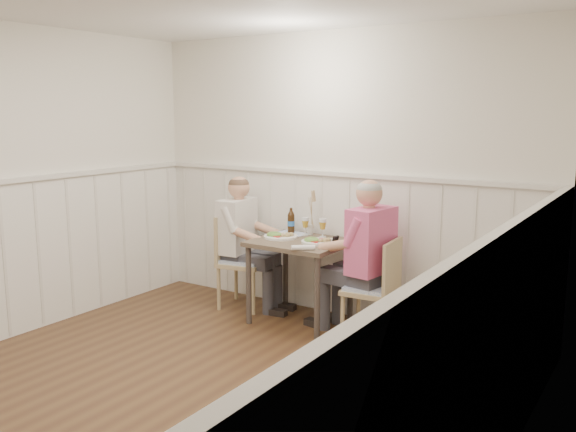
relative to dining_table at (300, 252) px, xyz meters
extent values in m
plane|color=#482D1B|center=(0.14, -1.84, -0.64)|extent=(4.50, 4.50, 0.00)
cube|color=white|center=(0.14, 0.41, 0.66)|extent=(4.00, 0.04, 2.60)
cube|color=white|center=(2.14, -1.84, 0.66)|extent=(0.04, 4.50, 2.60)
cube|color=silver|center=(0.14, 0.39, 0.01)|extent=(3.98, 0.03, 1.30)
cube|color=silver|center=(2.12, -1.84, 0.01)|extent=(0.03, 4.48, 1.30)
cube|color=silver|center=(0.14, 0.38, 0.68)|extent=(3.98, 0.06, 0.04)
cube|color=silver|center=(2.11, -1.84, 0.68)|extent=(0.06, 4.48, 0.04)
cube|color=brown|center=(0.00, 0.00, 0.09)|extent=(0.81, 0.70, 0.04)
cylinder|color=#3F3833|center=(-0.35, -0.30, -0.29)|extent=(0.05, 0.05, 0.71)
cylinder|color=#3F3833|center=(-0.35, 0.30, -0.29)|extent=(0.05, 0.05, 0.71)
cylinder|color=#3F3833|center=(0.35, -0.30, -0.29)|extent=(0.05, 0.05, 0.71)
cylinder|color=#3F3833|center=(0.35, 0.30, -0.29)|extent=(0.05, 0.05, 0.71)
cube|color=tan|center=(0.71, -0.04, -0.23)|extent=(0.43, 0.43, 0.04)
cube|color=#7391C7|center=(0.71, -0.04, -0.19)|extent=(0.39, 0.39, 0.03)
cube|color=tan|center=(0.89, -0.02, 0.01)|extent=(0.06, 0.41, 0.42)
cylinder|color=tan|center=(0.90, -0.20, -0.44)|extent=(0.03, 0.03, 0.39)
cylinder|color=tan|center=(0.55, -0.22, -0.44)|extent=(0.03, 0.03, 0.39)
cylinder|color=tan|center=(0.87, 0.15, -0.44)|extent=(0.03, 0.03, 0.39)
cylinder|color=tan|center=(0.53, 0.12, -0.44)|extent=(0.03, 0.03, 0.39)
cube|color=tan|center=(-0.68, 0.06, -0.20)|extent=(0.50, 0.50, 0.04)
cube|color=#7391C7|center=(-0.68, 0.06, -0.17)|extent=(0.45, 0.45, 0.03)
cube|color=tan|center=(-0.86, 0.02, 0.04)|extent=(0.11, 0.42, 0.45)
cylinder|color=tan|center=(-0.89, 0.20, -0.43)|extent=(0.04, 0.04, 0.42)
cylinder|color=tan|center=(-0.53, 0.27, -0.43)|extent=(0.04, 0.04, 0.42)
cylinder|color=tan|center=(-0.82, -0.15, -0.43)|extent=(0.04, 0.04, 0.42)
cylinder|color=tan|center=(-0.46, -0.08, -0.43)|extent=(0.04, 0.04, 0.42)
cube|color=#3F3F47|center=(0.68, -0.02, -0.42)|extent=(0.49, 0.46, 0.45)
cube|color=#3F3F47|center=(0.49, 0.01, -0.14)|extent=(0.46, 0.41, 0.13)
cube|color=pink|center=(0.68, -0.02, 0.20)|extent=(0.30, 0.47, 0.54)
sphere|color=tan|center=(0.68, -0.02, 0.59)|extent=(0.22, 0.22, 0.22)
sphere|color=#A5A5A0|center=(0.68, -0.02, 0.62)|extent=(0.21, 0.21, 0.21)
cube|color=black|center=(0.33, 0.03, 0.20)|extent=(0.03, 0.07, 0.13)
cube|color=#3F3F47|center=(-0.74, 0.06, -0.43)|extent=(0.45, 0.42, 0.42)
cube|color=#3F3F47|center=(-0.55, 0.08, -0.16)|extent=(0.43, 0.38, 0.12)
cube|color=silver|center=(-0.74, 0.06, 0.16)|extent=(0.27, 0.44, 0.52)
sphere|color=tan|center=(-0.74, 0.06, 0.53)|extent=(0.21, 0.21, 0.21)
sphere|color=#4C3828|center=(-0.74, 0.06, 0.56)|extent=(0.20, 0.20, 0.20)
cylinder|color=white|center=(0.19, 0.00, 0.12)|extent=(0.29, 0.29, 0.02)
ellipsoid|color=#3F722D|center=(0.14, -0.04, 0.16)|extent=(0.14, 0.12, 0.05)
sphere|color=tan|center=(0.25, 0.01, 0.15)|extent=(0.04, 0.04, 0.04)
cube|color=#9B4D54|center=(0.21, 0.06, 0.14)|extent=(0.09, 0.05, 0.01)
cylinder|color=white|center=(0.27, 0.06, 0.15)|extent=(0.06, 0.06, 0.03)
cylinder|color=white|center=(-0.21, 0.00, 0.12)|extent=(0.31, 0.31, 0.02)
ellipsoid|color=#3F722D|center=(-0.26, -0.03, 0.16)|extent=(0.15, 0.13, 0.06)
sphere|color=tan|center=(-0.14, 0.01, 0.15)|extent=(0.04, 0.04, 0.04)
cylinder|color=silver|center=(0.10, 0.22, 0.11)|extent=(0.06, 0.06, 0.01)
cylinder|color=silver|center=(0.10, 0.22, 0.15)|extent=(0.01, 0.01, 0.08)
cone|color=gold|center=(0.10, 0.22, 0.22)|extent=(0.07, 0.07, 0.07)
cylinder|color=silver|center=(0.10, 0.22, 0.27)|extent=(0.07, 0.07, 0.03)
cylinder|color=silver|center=(-0.08, 0.22, 0.11)|extent=(0.06, 0.06, 0.01)
cylinder|color=silver|center=(-0.08, 0.22, 0.15)|extent=(0.01, 0.01, 0.07)
cone|color=gold|center=(-0.08, 0.22, 0.22)|extent=(0.07, 0.07, 0.06)
cylinder|color=silver|center=(-0.08, 0.22, 0.26)|extent=(0.07, 0.07, 0.03)
cylinder|color=black|center=(-0.25, 0.24, 0.20)|extent=(0.07, 0.07, 0.17)
cone|color=black|center=(-0.25, 0.24, 0.30)|extent=(0.07, 0.07, 0.04)
cylinder|color=black|center=(-0.25, 0.24, 0.34)|extent=(0.03, 0.03, 0.03)
cylinder|color=#2B67B4|center=(-0.25, 0.24, 0.20)|extent=(0.07, 0.07, 0.05)
cylinder|color=white|center=(0.22, -0.31, 0.13)|extent=(0.18, 0.15, 0.04)
cylinder|color=silver|center=(-0.06, 0.28, 0.16)|extent=(0.05, 0.05, 0.09)
cylinder|color=tan|center=(-0.06, 0.28, 0.32)|extent=(0.03, 0.03, 0.30)
cone|color=tan|center=(-0.06, 0.28, 0.50)|extent=(0.04, 0.04, 0.10)
cube|color=#7391C7|center=(-0.23, 0.19, 0.11)|extent=(0.33, 0.28, 0.01)
camera|label=1|loc=(2.79, -4.50, 1.25)|focal=38.00mm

